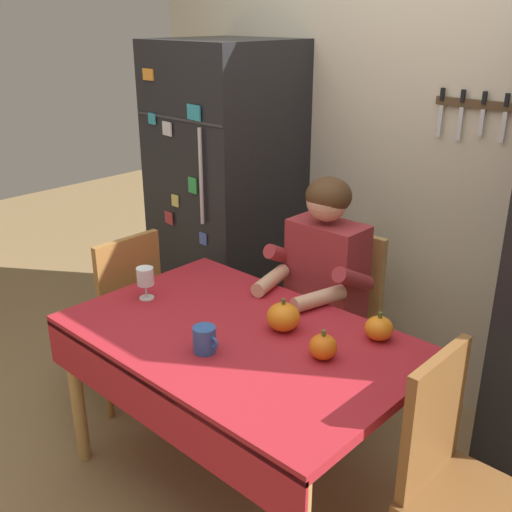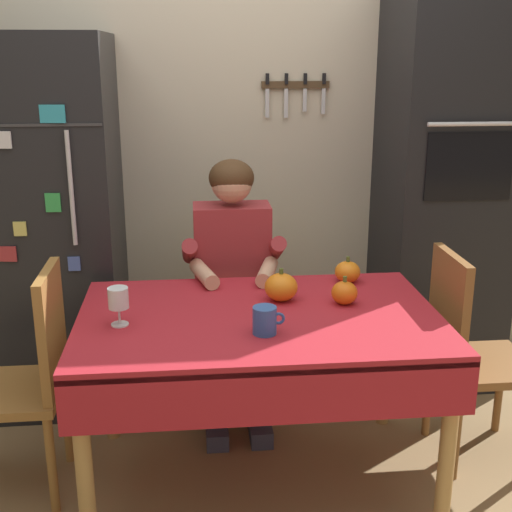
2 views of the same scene
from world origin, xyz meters
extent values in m
plane|color=#93754C|center=(0.00, 0.00, 0.00)|extent=(10.00, 10.00, 0.00)
cube|color=beige|center=(0.05, 1.35, 1.30)|extent=(3.70, 0.10, 2.60)
cube|color=#4C3823|center=(0.31, 1.29, 1.55)|extent=(0.36, 0.02, 0.04)
cube|color=silver|center=(0.16, 1.28, 1.45)|extent=(0.02, 0.01, 0.15)
cube|color=black|center=(0.16, 1.28, 1.58)|extent=(0.02, 0.01, 0.06)
cube|color=silver|center=(0.26, 1.28, 1.45)|extent=(0.02, 0.01, 0.15)
cube|color=black|center=(0.26, 1.28, 1.58)|extent=(0.02, 0.01, 0.06)
cube|color=silver|center=(0.36, 1.28, 1.47)|extent=(0.02, 0.01, 0.12)
cube|color=black|center=(0.36, 1.28, 1.58)|extent=(0.02, 0.01, 0.06)
cube|color=silver|center=(0.46, 1.28, 1.46)|extent=(0.02, 0.01, 0.13)
cube|color=black|center=(0.46, 1.28, 1.58)|extent=(0.02, 0.01, 0.06)
cube|color=black|center=(-0.95, 0.96, 0.90)|extent=(0.68, 0.68, 1.80)
cylinder|color=silver|center=(-0.76, 0.60, 1.15)|extent=(0.02, 0.02, 0.50)
cube|color=#333335|center=(-0.95, 0.62, 1.42)|extent=(0.67, 0.01, 0.01)
cube|color=teal|center=(-0.82, 0.61, 1.47)|extent=(0.11, 0.02, 0.08)
cube|color=#E5D666|center=(-1.00, 0.61, 0.97)|extent=(0.06, 0.01, 0.06)
cube|color=green|center=(-0.85, 0.61, 1.09)|extent=(0.07, 0.01, 0.08)
cube|color=silver|center=(-1.03, 0.61, 1.36)|extent=(0.08, 0.02, 0.07)
cube|color=#B73338|center=(-1.06, 0.61, 0.86)|extent=(0.08, 0.02, 0.07)
cube|color=#4C66B7|center=(-0.78, 0.61, 0.81)|extent=(0.05, 0.01, 0.06)
cube|color=orange|center=(-1.17, 0.61, 1.63)|extent=(0.08, 0.01, 0.06)
cube|color=teal|center=(-1.16, 0.61, 1.40)|extent=(0.07, 0.02, 0.06)
cylinder|color=tan|center=(-0.64, -0.29, 0.35)|extent=(0.06, 0.06, 0.70)
cylinder|color=tan|center=(-0.64, 0.49, 0.35)|extent=(0.06, 0.06, 0.70)
cylinder|color=tan|center=(0.64, 0.49, 0.35)|extent=(0.06, 0.06, 0.70)
cube|color=#A81E28|center=(0.00, 0.10, 0.72)|extent=(1.40, 0.90, 0.04)
cube|color=#A81E28|center=(0.00, -0.34, 0.62)|extent=(1.40, 0.01, 0.20)
cube|color=tan|center=(-0.06, 0.79, 0.43)|extent=(0.40, 0.40, 0.04)
cube|color=tan|center=(-0.06, 0.97, 0.69)|extent=(0.36, 0.04, 0.48)
cylinder|color=tan|center=(-0.23, 0.62, 0.21)|extent=(0.04, 0.04, 0.41)
cylinder|color=tan|center=(-0.23, 0.96, 0.21)|extent=(0.04, 0.04, 0.41)
cylinder|color=tan|center=(0.11, 0.62, 0.21)|extent=(0.04, 0.04, 0.41)
cylinder|color=tan|center=(0.11, 0.96, 0.21)|extent=(0.04, 0.04, 0.41)
cube|color=#38384C|center=(-0.16, 0.41, 0.04)|extent=(0.10, 0.22, 0.08)
cube|color=#38384C|center=(0.04, 0.41, 0.04)|extent=(0.10, 0.22, 0.08)
cylinder|color=#38384C|center=(-0.16, 0.47, 0.23)|extent=(0.09, 0.09, 0.38)
cylinder|color=#38384C|center=(0.04, 0.47, 0.23)|extent=(0.09, 0.09, 0.38)
cube|color=#38384C|center=(-0.15, 0.63, 0.50)|extent=(0.12, 0.40, 0.11)
cube|color=#38384C|center=(0.03, 0.63, 0.50)|extent=(0.12, 0.40, 0.11)
cube|color=#9E2D33|center=(-0.06, 0.75, 0.79)|extent=(0.36, 0.20, 0.48)
cylinder|color=#9E2D33|center=(-0.26, 0.68, 0.83)|extent=(0.07, 0.26, 0.18)
cylinder|color=#9E2D33|center=(0.14, 0.68, 0.83)|extent=(0.07, 0.26, 0.18)
cylinder|color=#D8A884|center=(-0.20, 0.51, 0.78)|extent=(0.13, 0.27, 0.07)
cylinder|color=#D8A884|center=(0.08, 0.51, 0.78)|extent=(0.13, 0.27, 0.07)
sphere|color=#D8A884|center=(-0.06, 0.73, 1.14)|extent=(0.19, 0.19, 0.19)
ellipsoid|color=#472D19|center=(-0.06, 0.74, 1.16)|extent=(0.21, 0.21, 0.17)
cube|color=brown|center=(0.98, 0.19, 0.43)|extent=(0.40, 0.40, 0.04)
cube|color=brown|center=(0.80, 0.19, 0.69)|extent=(0.04, 0.36, 0.48)
cylinder|color=brown|center=(0.81, 0.36, 0.21)|extent=(0.04, 0.04, 0.41)
cube|color=#9E6B33|center=(-0.98, 0.14, 0.43)|extent=(0.40, 0.40, 0.04)
cube|color=#9E6B33|center=(-0.80, 0.14, 0.69)|extent=(0.04, 0.36, 0.48)
cylinder|color=#9E6B33|center=(-1.15, 0.31, 0.21)|extent=(0.04, 0.04, 0.41)
cylinder|color=#9E6B33|center=(-0.81, 0.31, 0.21)|extent=(0.04, 0.04, 0.41)
cylinder|color=#9E6B33|center=(-1.15, -0.03, 0.21)|extent=(0.04, 0.04, 0.41)
cylinder|color=#9E6B33|center=(-0.81, -0.03, 0.21)|extent=(0.04, 0.04, 0.41)
cylinder|color=#2D569E|center=(0.00, -0.09, 0.79)|extent=(0.09, 0.09, 0.10)
torus|color=#2D569E|center=(0.05, -0.09, 0.80)|extent=(0.05, 0.01, 0.05)
cylinder|color=white|center=(-0.53, 0.04, 0.74)|extent=(0.07, 0.07, 0.01)
cylinder|color=white|center=(-0.53, 0.04, 0.78)|extent=(0.01, 0.01, 0.06)
cylinder|color=white|center=(-0.53, 0.04, 0.85)|extent=(0.08, 0.08, 0.08)
ellipsoid|color=orange|center=(0.10, 0.24, 0.80)|extent=(0.14, 0.14, 0.11)
cylinder|color=#4C6023|center=(0.10, 0.24, 0.87)|extent=(0.02, 0.02, 0.02)
ellipsoid|color=orange|center=(0.35, 0.18, 0.79)|extent=(0.11, 0.11, 0.09)
cylinder|color=#4C6023|center=(0.35, 0.18, 0.84)|extent=(0.02, 0.02, 0.02)
ellipsoid|color=orange|center=(0.43, 0.44, 0.79)|extent=(0.11, 0.11, 0.09)
cylinder|color=#4C6023|center=(0.43, 0.44, 0.85)|extent=(0.02, 0.02, 0.02)
camera|label=1|loc=(1.50, -1.41, 1.92)|focal=42.56mm
camera|label=2|loc=(-0.25, -2.32, 1.72)|focal=47.29mm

